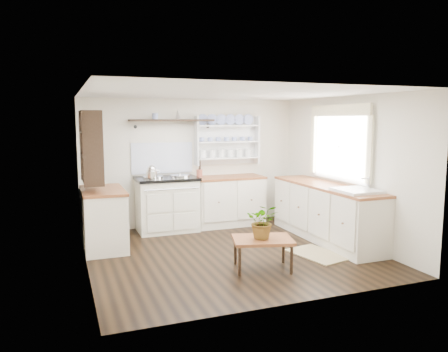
{
  "coord_description": "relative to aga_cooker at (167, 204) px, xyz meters",
  "views": [
    {
      "loc": [
        -2.28,
        -5.76,
        1.94
      ],
      "look_at": [
        -0.0,
        0.25,
        1.1
      ],
      "focal_mm": 35.0,
      "sensor_mm": 36.0,
      "label": 1
    }
  ],
  "objects": [
    {
      "name": "plate_rack",
      "position": [
        1.21,
        0.29,
        1.08
      ],
      "size": [
        1.2,
        0.22,
        0.9
      ],
      "color": "white",
      "rests_on": "wall_back"
    },
    {
      "name": "window",
      "position": [
        2.51,
        -1.42,
        1.08
      ],
      "size": [
        0.08,
        1.55,
        1.22
      ],
      "color": "white",
      "rests_on": "wall_right"
    },
    {
      "name": "left_cabinets",
      "position": [
        -1.14,
        -0.67,
        -0.02
      ],
      "size": [
        0.62,
        1.13,
        0.9
      ],
      "color": "beige",
      "rests_on": "floor"
    },
    {
      "name": "potted_plant",
      "position": [
        0.7,
        -2.38,
        0.16
      ],
      "size": [
        0.52,
        0.5,
        0.45
      ],
      "primitive_type": "imported",
      "rotation": [
        0.0,
        0.0,
        -0.47
      ],
      "color": "#3F7233",
      "rests_on": "center_table"
    },
    {
      "name": "high_shelf",
      "position": [
        0.16,
        0.21,
        1.43
      ],
      "size": [
        1.5,
        0.29,
        0.16
      ],
      "color": "black",
      "rests_on": "wall_back"
    },
    {
      "name": "wall_back",
      "position": [
        0.56,
        0.33,
        0.67
      ],
      "size": [
        4.0,
        0.02,
        2.3
      ],
      "primitive_type": "cube",
      "color": "beige",
      "rests_on": "ground"
    },
    {
      "name": "wall_right",
      "position": [
        2.56,
        -1.57,
        0.67
      ],
      "size": [
        0.02,
        3.8,
        2.3
      ],
      "primitive_type": "cube",
      "color": "beige",
      "rests_on": "ground"
    },
    {
      "name": "belfast_sink",
      "position": [
        2.26,
        -2.22,
        0.32
      ],
      "size": [
        0.55,
        0.6,
        0.45
      ],
      "color": "white",
      "rests_on": "right_cabinets"
    },
    {
      "name": "center_table",
      "position": [
        0.7,
        -2.38,
        -0.11
      ],
      "size": [
        0.87,
        0.72,
        0.41
      ],
      "rotation": [
        0.0,
        0.0,
        -0.27
      ],
      "color": "brown",
      "rests_on": "floor"
    },
    {
      "name": "right_cabinets",
      "position": [
        2.26,
        -1.47,
        -0.02
      ],
      "size": [
        0.62,
        2.43,
        0.9
      ],
      "color": "beige",
      "rests_on": "floor"
    },
    {
      "name": "aga_cooker",
      "position": [
        0.0,
        0.0,
        0.0
      ],
      "size": [
        1.06,
        0.73,
        0.97
      ],
      "color": "silver",
      "rests_on": "floor"
    },
    {
      "name": "floor",
      "position": [
        0.56,
        -1.57,
        -0.48
      ],
      "size": [
        4.0,
        3.8,
        0.01
      ],
      "primitive_type": "cube",
      "color": "black",
      "rests_on": "ground"
    },
    {
      "name": "back_cabinets",
      "position": [
        1.16,
        0.03,
        -0.02
      ],
      "size": [
        1.27,
        0.63,
        0.9
      ],
      "color": "beige",
      "rests_on": "floor"
    },
    {
      "name": "utensil_crock",
      "position": [
        0.63,
        0.11,
        0.49
      ],
      "size": [
        0.11,
        0.11,
        0.13
      ],
      "primitive_type": "cylinder",
      "color": "#9A4B38",
      "rests_on": "back_cabinets"
    },
    {
      "name": "ceiling",
      "position": [
        0.56,
        -1.57,
        1.82
      ],
      "size": [
        4.0,
        3.8,
        0.01
      ],
      "primitive_type": "cube",
      "color": "white",
      "rests_on": "wall_back"
    },
    {
      "name": "floor_rug",
      "position": [
        1.71,
        -2.12,
        -0.47
      ],
      "size": [
        0.72,
        0.95,
        0.02
      ],
      "primitive_type": "cube",
      "rotation": [
        0.0,
        0.0,
        0.21
      ],
      "color": "#9B895A",
      "rests_on": "floor"
    },
    {
      "name": "kettle",
      "position": [
        -0.28,
        -0.12,
        0.57
      ],
      "size": [
        0.19,
        0.19,
        0.23
      ],
      "primitive_type": null,
      "color": "silver",
      "rests_on": "aga_cooker"
    },
    {
      "name": "left_shelving",
      "position": [
        -1.28,
        -0.67,
        1.07
      ],
      "size": [
        0.28,
        0.8,
        1.05
      ],
      "primitive_type": "cube",
      "color": "black",
      "rests_on": "wall_left"
    },
    {
      "name": "wall_left",
      "position": [
        -1.44,
        -1.57,
        0.67
      ],
      "size": [
        0.02,
        3.8,
        2.3
      ],
      "primitive_type": "cube",
      "color": "beige",
      "rests_on": "ground"
    }
  ]
}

